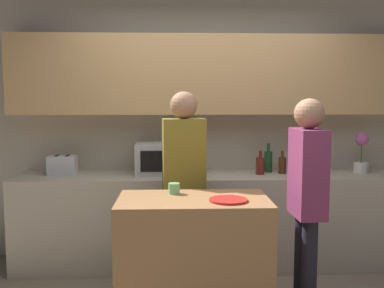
{
  "coord_description": "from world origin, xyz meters",
  "views": [
    {
      "loc": [
        -0.3,
        -2.82,
        1.61
      ],
      "look_at": [
        -0.18,
        0.47,
        1.27
      ],
      "focal_mm": 42.0,
      "sensor_mm": 36.0,
      "label": 1
    }
  ],
  "objects_px": {
    "microwave": "(164,158)",
    "bottle_4": "(306,161)",
    "bottle_0": "(260,165)",
    "bottle_5": "(317,163)",
    "bottle_1": "(268,161)",
    "person_center": "(307,192)",
    "potted_plant": "(361,153)",
    "cup_0": "(174,188)",
    "toaster": "(62,165)",
    "person_left": "(184,175)",
    "plate_on_island": "(228,200)",
    "bottle_3": "(295,165)",
    "bottle_2": "(282,165)"
  },
  "relations": [
    {
      "from": "potted_plant",
      "to": "bottle_0",
      "type": "relative_size",
      "value": 1.75
    },
    {
      "from": "potted_plant",
      "to": "person_center",
      "type": "height_order",
      "value": "person_center"
    },
    {
      "from": "microwave",
      "to": "toaster",
      "type": "relative_size",
      "value": 2.0
    },
    {
      "from": "bottle_2",
      "to": "bottle_3",
      "type": "distance_m",
      "value": 0.12
    },
    {
      "from": "bottle_3",
      "to": "bottle_4",
      "type": "height_order",
      "value": "bottle_4"
    },
    {
      "from": "potted_plant",
      "to": "cup_0",
      "type": "bearing_deg",
      "value": -149.51
    },
    {
      "from": "bottle_0",
      "to": "person_center",
      "type": "height_order",
      "value": "person_center"
    },
    {
      "from": "plate_on_island",
      "to": "cup_0",
      "type": "height_order",
      "value": "cup_0"
    },
    {
      "from": "bottle_5",
      "to": "cup_0",
      "type": "bearing_deg",
      "value": -142.42
    },
    {
      "from": "bottle_4",
      "to": "microwave",
      "type": "bearing_deg",
      "value": -178.9
    },
    {
      "from": "bottle_3",
      "to": "person_center",
      "type": "distance_m",
      "value": 1.12
    },
    {
      "from": "bottle_4",
      "to": "plate_on_island",
      "type": "height_order",
      "value": "bottle_4"
    },
    {
      "from": "bottle_5",
      "to": "cup_0",
      "type": "distance_m",
      "value": 1.74
    },
    {
      "from": "microwave",
      "to": "plate_on_island",
      "type": "height_order",
      "value": "microwave"
    },
    {
      "from": "toaster",
      "to": "bottle_3",
      "type": "xyz_separation_m",
      "value": [
        2.2,
        -0.08,
        0.01
      ]
    },
    {
      "from": "potted_plant",
      "to": "cup_0",
      "type": "distance_m",
      "value": 2.11
    },
    {
      "from": "bottle_0",
      "to": "bottle_5",
      "type": "distance_m",
      "value": 0.56
    },
    {
      "from": "bottle_5",
      "to": "person_center",
      "type": "bearing_deg",
      "value": -110.47
    },
    {
      "from": "microwave",
      "to": "cup_0",
      "type": "distance_m",
      "value": 1.07
    },
    {
      "from": "bottle_5",
      "to": "person_left",
      "type": "bearing_deg",
      "value": -153.36
    },
    {
      "from": "microwave",
      "to": "bottle_4",
      "type": "height_order",
      "value": "same"
    },
    {
      "from": "microwave",
      "to": "bottle_4",
      "type": "distance_m",
      "value": 1.38
    },
    {
      "from": "bottle_1",
      "to": "person_left",
      "type": "xyz_separation_m",
      "value": [
        -0.84,
        -0.73,
        -0.0
      ]
    },
    {
      "from": "bottle_5",
      "to": "plate_on_island",
      "type": "xyz_separation_m",
      "value": [
        -1.01,
        -1.3,
        -0.05
      ]
    },
    {
      "from": "bottle_3",
      "to": "person_center",
      "type": "xyz_separation_m",
      "value": [
        -0.21,
        -1.11,
        -0.03
      ]
    },
    {
      "from": "potted_plant",
      "to": "bottle_3",
      "type": "relative_size",
      "value": 1.58
    },
    {
      "from": "bottle_4",
      "to": "person_left",
      "type": "height_order",
      "value": "person_left"
    },
    {
      "from": "bottle_4",
      "to": "bottle_0",
      "type": "bearing_deg",
      "value": -169.83
    },
    {
      "from": "microwave",
      "to": "person_left",
      "type": "height_order",
      "value": "person_left"
    },
    {
      "from": "toaster",
      "to": "bottle_1",
      "type": "relative_size",
      "value": 0.92
    },
    {
      "from": "toaster",
      "to": "person_left",
      "type": "xyz_separation_m",
      "value": [
        1.14,
        -0.66,
        0.02
      ]
    },
    {
      "from": "bottle_2",
      "to": "person_center",
      "type": "bearing_deg",
      "value": -94.96
    },
    {
      "from": "toaster",
      "to": "bottle_0",
      "type": "xyz_separation_m",
      "value": [
        1.88,
        -0.06,
        -0.0
      ]
    },
    {
      "from": "bottle_0",
      "to": "bottle_1",
      "type": "height_order",
      "value": "bottle_1"
    },
    {
      "from": "potted_plant",
      "to": "cup_0",
      "type": "xyz_separation_m",
      "value": [
        -1.82,
        -1.07,
        -0.12
      ]
    },
    {
      "from": "plate_on_island",
      "to": "bottle_3",
      "type": "bearing_deg",
      "value": 57.73
    },
    {
      "from": "bottle_2",
      "to": "bottle_5",
      "type": "xyz_separation_m",
      "value": [
        0.34,
        0.01,
        0.01
      ]
    },
    {
      "from": "potted_plant",
      "to": "bottle_2",
      "type": "height_order",
      "value": "potted_plant"
    },
    {
      "from": "microwave",
      "to": "bottle_4",
      "type": "relative_size",
      "value": 1.73
    },
    {
      "from": "plate_on_island",
      "to": "potted_plant",
      "type": "bearing_deg",
      "value": 42.14
    },
    {
      "from": "plate_on_island",
      "to": "person_center",
      "type": "bearing_deg",
      "value": 12.28
    },
    {
      "from": "bottle_0",
      "to": "bottle_3",
      "type": "distance_m",
      "value": 0.32
    },
    {
      "from": "person_center",
      "to": "bottle_0",
      "type": "bearing_deg",
      "value": 3.9
    },
    {
      "from": "potted_plant",
      "to": "bottle_0",
      "type": "height_order",
      "value": "potted_plant"
    },
    {
      "from": "plate_on_island",
      "to": "person_left",
      "type": "height_order",
      "value": "person_left"
    },
    {
      "from": "bottle_4",
      "to": "plate_on_island",
      "type": "xyz_separation_m",
      "value": [
        -0.92,
        -1.34,
        -0.07
      ]
    },
    {
      "from": "bottle_2",
      "to": "bottle_4",
      "type": "relative_size",
      "value": 0.74
    },
    {
      "from": "microwave",
      "to": "person_center",
      "type": "bearing_deg",
      "value": -48.83
    },
    {
      "from": "potted_plant",
      "to": "bottle_1",
      "type": "height_order",
      "value": "potted_plant"
    },
    {
      "from": "bottle_1",
      "to": "bottle_5",
      "type": "relative_size",
      "value": 1.12
    }
  ]
}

